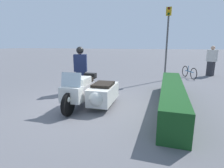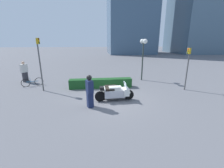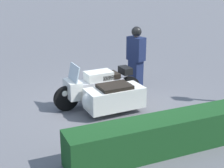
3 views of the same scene
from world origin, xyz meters
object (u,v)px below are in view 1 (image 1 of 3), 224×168
police_motorcycle (92,92)px  traffic_light_far (167,34)px  hedge_bush_curbside (172,95)px  bicycle_parked (189,72)px  pedestrian_bystander (211,61)px  officer_rider (81,69)px

police_motorcycle → traffic_light_far: traffic_light_far is taller
police_motorcycle → hedge_bush_curbside: 2.46m
police_motorcycle → bicycle_parked: police_motorcycle is taller
hedge_bush_curbside → pedestrian_bystander: pedestrian_bystander is taller
police_motorcycle → bicycle_parked: size_ratio=1.59×
hedge_bush_curbside → pedestrian_bystander: size_ratio=2.62×
traffic_light_far → pedestrian_bystander: bearing=135.4°
traffic_light_far → pedestrian_bystander: traffic_light_far is taller
hedge_bush_curbside → police_motorcycle: bearing=-72.6°
pedestrian_bystander → traffic_light_far: bearing=167.1°
traffic_light_far → bicycle_parked: 2.80m
officer_rider → traffic_light_far: traffic_light_far is taller
officer_rider → pedestrian_bystander: (-5.80, 5.87, -0.04)m
police_motorcycle → pedestrian_bystander: 8.69m
traffic_light_far → pedestrian_bystander: size_ratio=2.03×
officer_rider → pedestrian_bystander: 8.25m
traffic_light_far → bicycle_parked: bearing=137.6°
hedge_bush_curbside → traffic_light_far: size_ratio=1.29×
police_motorcycle → bicycle_parked: 7.08m
police_motorcycle → officer_rider: size_ratio=1.32×
hedge_bush_curbside → pedestrian_bystander: 6.98m
pedestrian_bystander → bicycle_parked: pedestrian_bystander is taller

